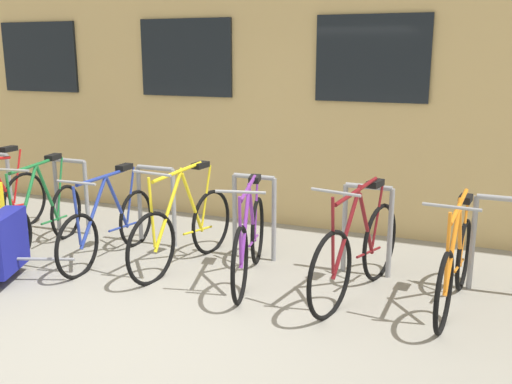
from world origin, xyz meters
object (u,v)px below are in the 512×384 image
object	(u,v)px
bicycle_blue	(109,226)
bicycle_orange	(455,266)
bicycle_green	(41,218)
bicycle_maroon	(357,252)
bicycle_yellow	(184,229)
bicycle_purple	(249,241)

from	to	relation	value
bicycle_blue	bicycle_orange	bearing A→B (deg)	2.47
bicycle_green	bicycle_maroon	bearing A→B (deg)	2.32
bicycle_maroon	bicycle_green	world-z (taller)	bicycle_maroon
bicycle_maroon	bicycle_yellow	size ratio (longest dim) A/B	1.02
bicycle_maroon	bicycle_green	size ratio (longest dim) A/B	1.06
bicycle_blue	bicycle_orange	world-z (taller)	bicycle_orange
bicycle_maroon	bicycle_orange	distance (m)	0.83
bicycle_maroon	bicycle_yellow	xyz separation A→B (m)	(-1.80, 0.05, -0.01)
bicycle_maroon	bicycle_orange	size ratio (longest dim) A/B	1.06
bicycle_green	bicycle_orange	bearing A→B (deg)	2.91
bicycle_blue	bicycle_orange	size ratio (longest dim) A/B	1.02
bicycle_maroon	bicycle_blue	bearing A→B (deg)	-178.44
bicycle_purple	bicycle_green	bearing A→B (deg)	-177.06
bicycle_purple	bicycle_green	world-z (taller)	bicycle_green
bicycle_orange	bicycle_yellow	xyz separation A→B (m)	(-2.63, -0.03, 0.02)
bicycle_blue	bicycle_yellow	bearing A→B (deg)	8.51
bicycle_orange	bicycle_yellow	bearing A→B (deg)	-179.45
bicycle_blue	bicycle_maroon	size ratio (longest dim) A/B	0.96
bicycle_maroon	bicycle_yellow	world-z (taller)	bicycle_yellow
bicycle_blue	bicycle_green	size ratio (longest dim) A/B	1.02
bicycle_blue	bicycle_purple	size ratio (longest dim) A/B	1.01
bicycle_blue	bicycle_maroon	bearing A→B (deg)	1.56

